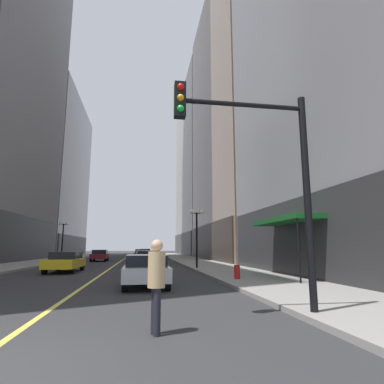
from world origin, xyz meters
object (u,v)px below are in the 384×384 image
object	(u,v)px
car_white	(145,252)
street_lamp_right_mid	(197,225)
car_yellow	(66,261)
street_lamp_left_far	(63,232)
car_silver	(146,269)
fire_hydrant_right	(237,273)
pedestrian_in_tan_trench	(156,278)
car_green	(141,253)
traffic_light_near_right	(266,161)
car_maroon	(100,255)
car_red	(145,257)

from	to	relation	value
car_white	street_lamp_right_mid	bearing A→B (deg)	-84.40
car_yellow	street_lamp_left_far	distance (m)	15.74
car_silver	street_lamp_right_mid	bearing A→B (deg)	68.17
street_lamp_left_far	street_lamp_right_mid	distance (m)	19.09
street_lamp_left_far	car_white	bearing A→B (deg)	65.54
fire_hydrant_right	pedestrian_in_tan_trench	bearing A→B (deg)	-116.17
car_yellow	car_green	bearing A→B (deg)	79.17
street_lamp_right_mid	fire_hydrant_right	size ratio (longest dim) A/B	5.54
car_white	traffic_light_near_right	world-z (taller)	traffic_light_near_right
car_green	street_lamp_left_far	world-z (taller)	street_lamp_left_far
car_maroon	fire_hydrant_right	xyz separation A→B (m)	(9.38, -24.28, -0.32)
car_red	fire_hydrant_right	bearing A→B (deg)	-73.66
car_silver	street_lamp_right_mid	distance (m)	10.60
car_green	fire_hydrant_right	distance (m)	33.71
car_silver	pedestrian_in_tan_trench	world-z (taller)	pedestrian_in_tan_trench
street_lamp_left_far	car_maroon	bearing A→B (deg)	23.35
car_yellow	car_green	distance (m)	26.34
car_yellow	car_maroon	distance (m)	16.75
car_silver	car_maroon	world-z (taller)	same
car_green	car_white	size ratio (longest dim) A/B	1.05
street_lamp_left_far	fire_hydrant_right	bearing A→B (deg)	-59.51
car_maroon	pedestrian_in_tan_trench	xyz separation A→B (m)	(5.15, -32.89, 0.33)
fire_hydrant_right	car_maroon	bearing A→B (deg)	111.12
car_yellow	street_lamp_left_far	bearing A→B (deg)	104.14
street_lamp_right_mid	fire_hydrant_right	world-z (taller)	street_lamp_right_mid
street_lamp_right_mid	pedestrian_in_tan_trench	bearing A→B (deg)	-102.36
street_lamp_right_mid	car_red	bearing A→B (deg)	122.19
car_white	street_lamp_left_far	world-z (taller)	street_lamp_left_far
car_maroon	pedestrian_in_tan_trench	world-z (taller)	pedestrian_in_tan_trench
car_green	street_lamp_left_far	size ratio (longest dim) A/B	1.00
car_green	pedestrian_in_tan_trench	xyz separation A→B (m)	(0.32, -42.01, 0.33)
street_lamp_left_far	car_red	bearing A→B (deg)	-42.36
street_lamp_right_mid	car_silver	bearing A→B (deg)	-111.83
traffic_light_near_right	fire_hydrant_right	xyz separation A→B (m)	(1.55, 7.79, -3.34)
pedestrian_in_tan_trench	traffic_light_near_right	world-z (taller)	traffic_light_near_right
traffic_light_near_right	street_lamp_left_far	world-z (taller)	traffic_light_near_right
car_red	car_green	bearing A→B (deg)	91.11
car_white	car_green	bearing A→B (deg)	-93.74
car_maroon	street_lamp_left_far	size ratio (longest dim) A/B	0.98
car_yellow	car_maroon	world-z (taller)	same
fire_hydrant_right	street_lamp_right_mid	bearing A→B (deg)	93.40
car_silver	car_green	bearing A→B (deg)	90.38
car_green	street_lamp_right_mid	size ratio (longest dim) A/B	1.00
car_yellow	car_red	xyz separation A→B (m)	(5.32, 6.75, -0.00)
car_maroon	car_white	xyz separation A→B (m)	(5.47, 18.95, -0.00)
car_red	fire_hydrant_right	world-z (taller)	car_red
pedestrian_in_tan_trench	fire_hydrant_right	size ratio (longest dim) A/B	2.24
car_silver	car_red	xyz separation A→B (m)	(0.14, 15.41, -0.00)
car_maroon	street_lamp_left_far	world-z (taller)	street_lamp_left_far
car_maroon	car_yellow	bearing A→B (deg)	-90.42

